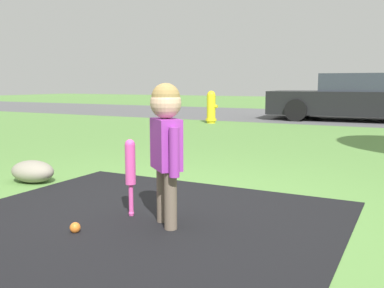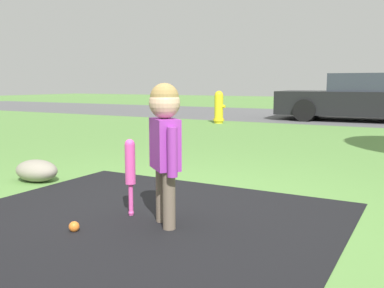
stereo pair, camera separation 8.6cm
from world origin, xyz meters
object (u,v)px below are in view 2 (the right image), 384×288
at_px(fire_hydrant, 219,107).
at_px(parked_car, 364,99).
at_px(child, 165,134).
at_px(sports_ball, 74,227).
at_px(baseball_bat, 130,167).

distance_m(fire_hydrant, parked_car, 4.13).
height_order(child, parked_car, parked_car).
xyz_separation_m(sports_ball, parked_car, (0.55, 10.55, 0.58)).
distance_m(sports_ball, fire_hydrant, 8.39).
bearing_deg(sports_ball, child, 41.20).
relative_size(child, sports_ball, 13.86).
relative_size(baseball_bat, sports_ball, 8.14).
relative_size(sports_ball, fire_hydrant, 0.09).
distance_m(sports_ball, parked_car, 10.58).
xyz_separation_m(child, baseball_bat, (-0.36, 0.07, -0.28)).
distance_m(child, fire_hydrant, 8.15).
bearing_deg(child, fire_hydrant, 153.61).
bearing_deg(parked_car, fire_hydrant, 35.41).
distance_m(child, baseball_bat, 0.46).
height_order(baseball_bat, parked_car, parked_car).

